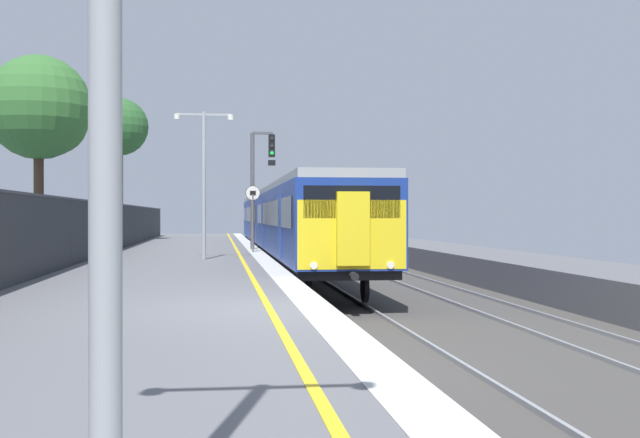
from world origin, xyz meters
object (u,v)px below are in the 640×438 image
object	(u,v)px
background_tree_left	(42,111)
background_tree_centre	(118,129)
speed_limit_sign	(253,210)
commuter_train_at_platform	(286,220)
signal_gantry	(258,176)
platform_lamp_mid	(204,171)

from	to	relation	value
background_tree_left	background_tree_centre	world-z (taller)	background_tree_centre
background_tree_left	background_tree_centre	distance (m)	17.70
speed_limit_sign	background_tree_centre	distance (m)	19.19
commuter_train_at_platform	signal_gantry	world-z (taller)	signal_gantry
speed_limit_sign	platform_lamp_mid	bearing A→B (deg)	-109.90
platform_lamp_mid	background_tree_centre	bearing A→B (deg)	103.79
speed_limit_sign	background_tree_left	distance (m)	9.01
speed_limit_sign	background_tree_centre	bearing A→B (deg)	113.31
commuter_train_at_platform	platform_lamp_mid	xyz separation A→B (m)	(-3.73, -11.24, 1.74)
background_tree_centre	speed_limit_sign	bearing A→B (deg)	-66.69
commuter_train_at_platform	signal_gantry	bearing A→B (deg)	-114.58
background_tree_left	background_tree_centre	bearing A→B (deg)	87.37
speed_limit_sign	background_tree_left	world-z (taller)	background_tree_left
background_tree_centre	background_tree_left	bearing A→B (deg)	-92.63
signal_gantry	speed_limit_sign	world-z (taller)	signal_gantry
speed_limit_sign	platform_lamp_mid	world-z (taller)	platform_lamp_mid
signal_gantry	background_tree_left	xyz separation A→B (m)	(-8.51, -3.42, 2.30)
platform_lamp_mid	background_tree_left	distance (m)	8.16
signal_gantry	background_tree_left	distance (m)	9.46
signal_gantry	background_tree_centre	distance (m)	16.53
signal_gantry	platform_lamp_mid	bearing A→B (deg)	-105.68
commuter_train_at_platform	background_tree_centre	size ratio (longest dim) A/B	4.65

